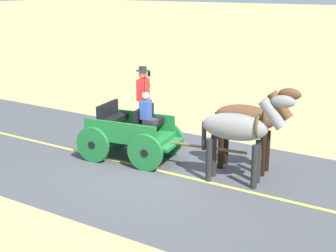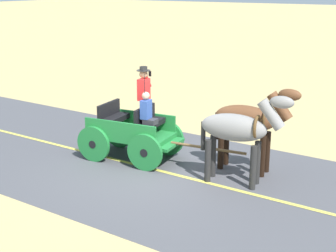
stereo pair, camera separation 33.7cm
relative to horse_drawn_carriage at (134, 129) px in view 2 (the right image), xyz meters
The scene contains 7 objects.
ground_plane 1.27m from the horse_drawn_carriage, 67.11° to the left, with size 200.00×200.00×0.00m, color tan.
road_surface 1.26m from the horse_drawn_carriage, 67.11° to the left, with size 6.32×160.00×0.01m, color #4C4C51.
road_centre_stripe 1.26m from the horse_drawn_carriage, 67.11° to the left, with size 0.12×160.00×0.00m, color #DBCC4C.
horse_drawn_carriage is the anchor object (origin of this frame).
horse_near_side 3.10m from the horse_drawn_carriage, 106.44° to the left, with size 0.69×2.14×2.21m.
horse_off_side 3.10m from the horse_drawn_carriage, 89.87° to the left, with size 0.81×2.15×2.21m.
traffic_cone 3.76m from the horse_drawn_carriage, 131.59° to the right, with size 0.32×0.32×0.50m, color orange.
Camera 2 is at (9.42, 6.83, 4.57)m, focal length 52.21 mm.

